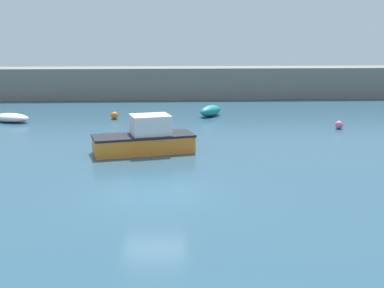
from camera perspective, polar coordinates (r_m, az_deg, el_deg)
The scene contains 7 objects.
ground_plane at distance 21.64m, azimuth -4.01°, elevation -5.42°, with size 120.00×120.00×0.20m, color #284C60.
harbor_breakwater at distance 50.21m, azimuth -3.32°, elevation 6.54°, with size 55.06×3.20×2.84m, color slate.
open_tender_yellow at distance 39.43m, azimuth -18.73°, elevation 2.68°, with size 3.07×2.29×0.62m.
fishing_dinghy_green at distance 39.84m, azimuth 1.98°, elevation 3.56°, with size 2.22×2.55×0.81m.
motorboat_with_cabin at distance 28.25m, azimuth -5.00°, elevation 0.56°, with size 5.59×3.17×2.00m.
mooring_buoy_pink at distance 36.19m, azimuth 15.41°, elevation 1.99°, with size 0.52×0.52×0.52m, color #EA668C.
mooring_buoy_orange at distance 39.00m, azimuth -8.27°, elevation 3.03°, with size 0.52×0.52×0.52m, color orange.
Camera 1 is at (0.54, -20.61, 6.50)m, focal length 50.00 mm.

